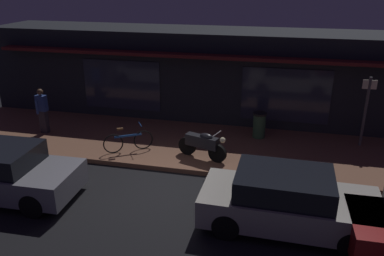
{
  "coord_description": "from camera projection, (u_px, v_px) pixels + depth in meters",
  "views": [
    {
      "loc": [
        3.02,
        -9.28,
        5.63
      ],
      "look_at": [
        0.3,
        2.4,
        0.95
      ],
      "focal_mm": 36.85,
      "sensor_mm": 36.0,
      "label": 1
    }
  ],
  "objects": [
    {
      "name": "ground_plane",
      "position": [
        162.0,
        189.0,
        11.1
      ],
      "size": [
        60.0,
        60.0,
        0.0
      ],
      "primitive_type": "plane",
      "color": "black"
    },
    {
      "name": "parked_car_far",
      "position": [
        287.0,
        201.0,
        9.18
      ],
      "size": [
        4.13,
        1.83,
        1.42
      ],
      "color": "black",
      "rests_on": "ground_plane"
    },
    {
      "name": "sidewalk_slab",
      "position": [
        188.0,
        144.0,
        13.8
      ],
      "size": [
        18.0,
        4.0,
        0.15
      ],
      "primitive_type": "cube",
      "color": "brown",
      "rests_on": "ground_plane"
    },
    {
      "name": "person_photographer",
      "position": [
        42.0,
        110.0,
        14.35
      ],
      "size": [
        0.4,
        0.62,
        1.67
      ],
      "color": "#28232D",
      "rests_on": "sidewalk_slab"
    },
    {
      "name": "storefront_building",
      "position": [
        207.0,
        74.0,
        16.24
      ],
      "size": [
        18.0,
        3.3,
        3.6
      ],
      "color": "black",
      "rests_on": "ground_plane"
    },
    {
      "name": "sign_post",
      "position": [
        366.0,
        108.0,
        13.07
      ],
      "size": [
        0.44,
        0.09,
        2.4
      ],
      "color": "#47474C",
      "rests_on": "sidewalk_slab"
    },
    {
      "name": "parked_car_near",
      "position": [
        0.0,
        172.0,
        10.54
      ],
      "size": [
        4.15,
        1.87,
        1.42
      ],
      "color": "black",
      "rests_on": "ground_plane"
    },
    {
      "name": "bicycle_parked",
      "position": [
        128.0,
        141.0,
        12.98
      ],
      "size": [
        1.42,
        0.93,
        0.91
      ],
      "color": "black",
      "rests_on": "sidewalk_slab"
    },
    {
      "name": "trash_bin",
      "position": [
        259.0,
        125.0,
        14.06
      ],
      "size": [
        0.48,
        0.48,
        0.93
      ],
      "color": "#2D4C33",
      "rests_on": "sidewalk_slab"
    },
    {
      "name": "motorcycle",
      "position": [
        203.0,
        144.0,
        12.41
      ],
      "size": [
        1.65,
        0.74,
        0.97
      ],
      "color": "black",
      "rests_on": "sidewalk_slab"
    }
  ]
}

